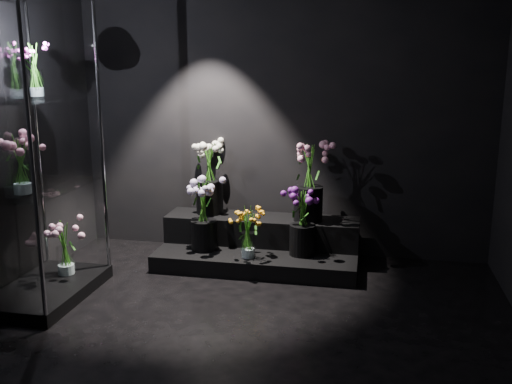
# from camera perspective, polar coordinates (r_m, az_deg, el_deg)

# --- Properties ---
(floor) EXTENTS (4.00, 4.00, 0.00)m
(floor) POSITION_cam_1_polar(r_m,az_deg,el_deg) (4.01, -2.38, -14.91)
(floor) COLOR black
(floor) RESTS_ON ground
(wall_back) EXTENTS (4.00, 0.00, 4.00)m
(wall_back) POSITION_cam_1_polar(r_m,az_deg,el_deg) (5.52, 2.47, 8.08)
(wall_back) COLOR black
(wall_back) RESTS_ON floor
(wall_front) EXTENTS (4.00, 0.00, 4.00)m
(wall_front) POSITION_cam_1_polar(r_m,az_deg,el_deg) (1.74, -18.74, -3.62)
(wall_front) COLOR black
(wall_front) RESTS_ON floor
(display_riser) EXTENTS (1.85, 0.82, 0.41)m
(display_riser) POSITION_cam_1_polar(r_m,az_deg,el_deg) (5.43, 0.37, -5.26)
(display_riser) COLOR black
(display_riser) RESTS_ON floor
(display_case) EXTENTS (0.64, 1.06, 2.34)m
(display_case) POSITION_cam_1_polar(r_m,az_deg,el_deg) (4.70, -21.20, 3.49)
(display_case) COLOR black
(display_case) RESTS_ON floor
(bouquet_orange_bells) EXTENTS (0.30, 0.30, 0.47)m
(bouquet_orange_bells) POSITION_cam_1_polar(r_m,az_deg,el_deg) (5.06, -0.81, -3.95)
(bouquet_orange_bells) COLOR white
(bouquet_orange_bells) RESTS_ON display_riser
(bouquet_lilac) EXTENTS (0.36, 0.36, 0.64)m
(bouquet_lilac) POSITION_cam_1_polar(r_m,az_deg,el_deg) (5.27, -5.27, -2.00)
(bouquet_lilac) COLOR black
(bouquet_lilac) RESTS_ON display_riser
(bouquet_purple) EXTENTS (0.36, 0.36, 0.59)m
(bouquet_purple) POSITION_cam_1_polar(r_m,az_deg,el_deg) (5.13, 4.70, -2.77)
(bouquet_purple) COLOR black
(bouquet_purple) RESTS_ON display_riser
(bouquet_cream_roses) EXTENTS (0.51, 0.51, 0.69)m
(bouquet_cream_roses) POSITION_cam_1_polar(r_m,az_deg,el_deg) (5.53, -4.69, 1.92)
(bouquet_cream_roses) COLOR black
(bouquet_cream_roses) RESTS_ON display_riser
(bouquet_pink_roses) EXTENTS (0.46, 0.46, 0.72)m
(bouquet_pink_roses) POSITION_cam_1_polar(r_m,az_deg,el_deg) (5.28, 5.30, 1.43)
(bouquet_pink_roses) COLOR black
(bouquet_pink_roses) RESTS_ON display_riser
(bouquet_case_pink) EXTENTS (0.38, 0.38, 0.46)m
(bouquet_case_pink) POSITION_cam_1_polar(r_m,az_deg,el_deg) (4.53, -22.50, 2.84)
(bouquet_case_pink) COLOR white
(bouquet_case_pink) RESTS_ON display_case
(bouquet_case_magenta) EXTENTS (0.27, 0.27, 0.40)m
(bouquet_case_magenta) POSITION_cam_1_polar(r_m,az_deg,el_deg) (4.82, -21.23, 11.37)
(bouquet_case_magenta) COLOR white
(bouquet_case_magenta) RESTS_ON display_case
(bouquet_case_base_pink) EXTENTS (0.38, 0.38, 0.46)m
(bouquet_case_base_pink) POSITION_cam_1_polar(r_m,az_deg,el_deg) (5.07, -18.61, -5.17)
(bouquet_case_base_pink) COLOR white
(bouquet_case_base_pink) RESTS_ON display_case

